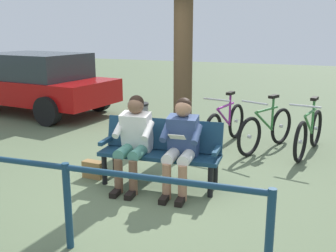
# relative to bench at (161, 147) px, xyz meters

# --- Properties ---
(ground_plane) EXTENTS (40.00, 40.00, 0.00)m
(ground_plane) POSITION_rel_bench_xyz_m (0.21, 0.25, -0.51)
(ground_plane) COLOR #566647
(bench) EXTENTS (1.64, 0.62, 0.87)m
(bench) POSITION_rel_bench_xyz_m (0.00, 0.00, 0.00)
(bench) COLOR navy
(bench) RESTS_ON ground
(person_reading) EXTENTS (0.52, 0.79, 1.20)m
(person_reading) POSITION_rel_bench_xyz_m (-0.33, 0.13, 0.16)
(person_reading) COLOR #334772
(person_reading) RESTS_ON ground
(person_companion) EXTENTS (0.52, 0.79, 1.20)m
(person_companion) POSITION_rel_bench_xyz_m (0.31, 0.19, 0.16)
(person_companion) COLOR white
(person_companion) RESTS_ON ground
(handbag) EXTENTS (0.30, 0.15, 0.24)m
(handbag) POSITION_rel_bench_xyz_m (0.96, 0.17, -0.39)
(handbag) COLOR olive
(handbag) RESTS_ON ground
(tree_trunk) EXTENTS (0.30, 0.30, 4.05)m
(tree_trunk) POSITION_rel_bench_xyz_m (0.20, -1.37, 1.52)
(tree_trunk) COLOR #4C3823
(tree_trunk) RESTS_ON ground
(litter_bin) EXTENTS (0.35, 0.35, 0.84)m
(litter_bin) POSITION_rel_bench_xyz_m (0.93, -1.19, -0.09)
(litter_bin) COLOR slate
(litter_bin) RESTS_ON ground
(bicycle_purple) EXTENTS (0.50, 1.66, 0.94)m
(bicycle_purple) POSITION_rel_bench_xyz_m (-1.76, -2.13, -0.15)
(bicycle_purple) COLOR black
(bicycle_purple) RESTS_ON ground
(bicycle_red) EXTENTS (0.74, 1.57, 0.94)m
(bicycle_red) POSITION_rel_bench_xyz_m (-1.06, -2.10, -0.15)
(bicycle_red) COLOR black
(bicycle_red) RESTS_ON ground
(bicycle_black) EXTENTS (0.48, 1.67, 0.94)m
(bicycle_black) POSITION_rel_bench_xyz_m (-0.33, -2.16, -0.15)
(bicycle_black) COLOR black
(bicycle_black) RESTS_ON ground
(railing_fence) EXTENTS (3.73, 0.30, 0.85)m
(railing_fence) POSITION_rel_bench_xyz_m (0.17, 1.82, 0.10)
(railing_fence) COLOR navy
(railing_fence) RESTS_ON ground
(parked_car) EXTENTS (4.35, 2.33, 1.47)m
(parked_car) POSITION_rel_bench_xyz_m (4.77, -3.10, 0.27)
(parked_car) COLOR #A50C0C
(parked_car) RESTS_ON ground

